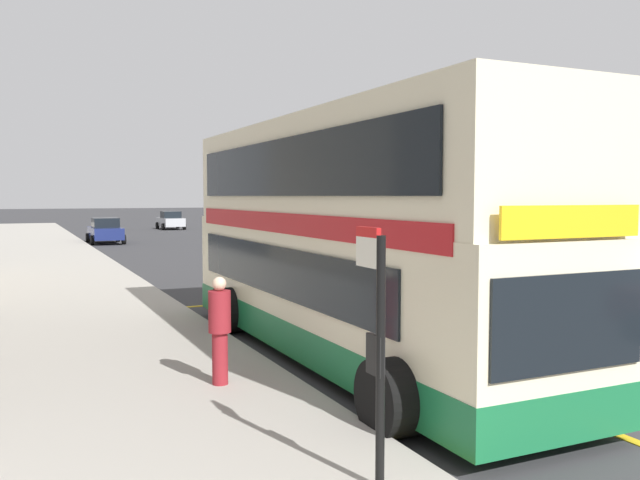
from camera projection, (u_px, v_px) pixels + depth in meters
ground_plane at (170, 249)px, 37.54m from camera, size 260.00×260.00×0.00m
pavement_near at (36, 252)px, 34.60m from camera, size 6.00×76.00×0.14m
double_decker_bus at (345, 247)px, 12.20m from camera, size 3.24×10.95×4.40m
bus_bay_markings at (340, 357)px, 12.30m from camera, size 2.89×13.56×0.01m
bus_stop_sign at (376, 333)px, 6.45m from camera, size 0.09×0.51×2.55m
parked_car_navy_far at (105, 231)px, 41.75m from camera, size 2.09×4.20×1.62m
parked_car_black_kerbside at (349, 257)px, 23.92m from camera, size 2.09×4.20×1.62m
parked_car_silver_behind at (171, 220)px, 59.53m from camera, size 2.09×4.20×1.62m
pedestrian_waiting_near_sign at (220, 326)px, 10.00m from camera, size 0.34×0.34×1.65m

